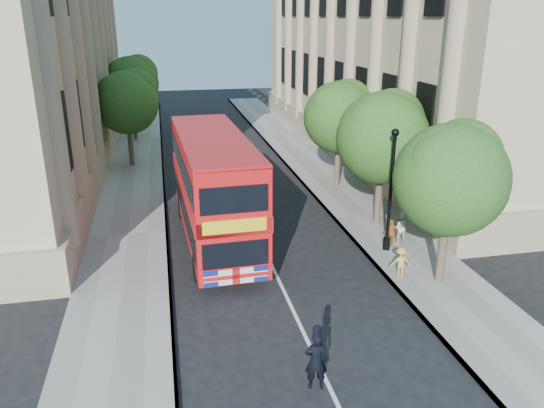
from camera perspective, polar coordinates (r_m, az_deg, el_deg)
ground at (r=16.55m, az=4.20°, el=-15.20°), size 120.00×120.00×0.00m
pavement_right at (r=26.67m, az=10.23°, el=-1.30°), size 3.50×80.00×0.12m
pavement_left at (r=24.92m, az=-15.18°, el=-3.22°), size 3.50×80.00×0.12m
building_right at (r=41.05m, az=14.47°, el=18.42°), size 12.00×38.00×18.00m
tree_right_near at (r=19.50m, az=18.77°, el=3.12°), size 4.00×4.00×6.08m
tree_right_mid at (r=24.63m, az=11.88°, el=7.50°), size 4.20×4.20×6.37m
tree_right_far at (r=30.14m, az=7.33°, el=9.67°), size 4.00×4.00×6.15m
tree_left_far at (r=35.46m, az=-15.31°, el=10.84°), size 4.00×4.00×6.30m
tree_left_back at (r=43.36m, az=-14.86°, el=12.71°), size 4.20×4.20×6.65m
lamp_post at (r=22.12m, az=12.61°, el=0.88°), size 0.32×0.32×5.16m
double_decker_bus at (r=22.75m, az=-6.26°, el=1.93°), size 3.05×10.16×4.65m
box_van at (r=26.63m, az=-7.47°, el=1.73°), size 2.20×4.87×2.73m
police_constable at (r=14.63m, az=4.74°, el=-16.49°), size 0.67×0.50×1.66m
woman_pedestrian at (r=23.43m, az=13.50°, el=-2.43°), size 0.73×0.57×1.48m
child_a at (r=23.09m, az=12.70°, el=-3.06°), size 0.72×0.32×1.21m
child_b at (r=20.54m, az=13.66°, el=-6.10°), size 0.83×0.56×1.20m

